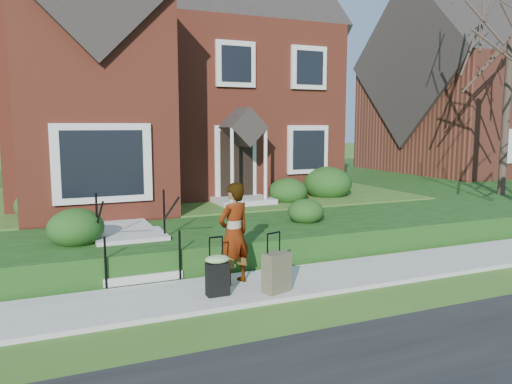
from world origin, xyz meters
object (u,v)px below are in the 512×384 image
front_steps (134,249)px  suitcase_black (217,273)px  woman (234,233)px  suitcase_olive (277,272)px

front_steps → suitcase_black: 2.33m
front_steps → suitcase_black: size_ratio=2.06×
woman → suitcase_olive: bearing=103.9°
woman → suitcase_olive: woman is taller
suitcase_black → suitcase_olive: 1.00m
woman → suitcase_black: bearing=25.9°
suitcase_black → front_steps: bearing=115.1°
woman → suitcase_black: woman is taller
front_steps → suitcase_olive: front_steps is taller
woman → suitcase_black: (-0.48, -0.50, -0.52)m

